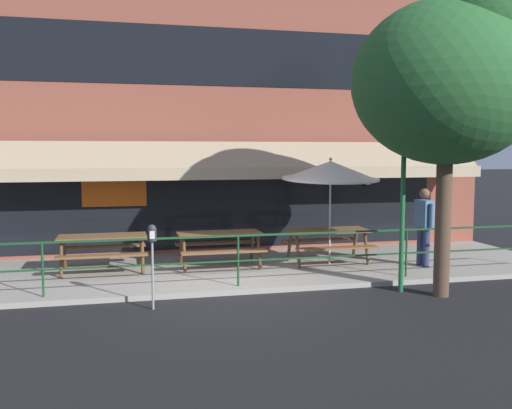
{
  "coord_description": "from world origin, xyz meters",
  "views": [
    {
      "loc": [
        -2.12,
        -9.98,
        2.63
      ],
      "look_at": [
        0.65,
        1.6,
        1.5
      ],
      "focal_mm": 40.0,
      "sensor_mm": 36.0,
      "label": 1
    }
  ],
  "objects_px": {
    "picnic_table_centre": "(220,240)",
    "pedestrian_walking": "(424,223)",
    "picnic_table_right": "(328,236)",
    "street_tree_curbside": "(455,71)",
    "street_sign_pole": "(404,165)",
    "picnic_table_left": "(103,243)",
    "parking_meter_near": "(152,241)",
    "patio_umbrella_right": "(330,171)"
  },
  "relations": [
    {
      "from": "parking_meter_near",
      "to": "street_tree_curbside",
      "type": "xyz_separation_m",
      "value": [
        5.23,
        -0.38,
        2.85
      ]
    },
    {
      "from": "pedestrian_walking",
      "to": "street_sign_pole",
      "type": "xyz_separation_m",
      "value": [
        -1.38,
        -1.61,
        1.32
      ]
    },
    {
      "from": "picnic_table_centre",
      "to": "pedestrian_walking",
      "type": "relative_size",
      "value": 1.05
    },
    {
      "from": "picnic_table_left",
      "to": "picnic_table_centre",
      "type": "bearing_deg",
      "value": -3.09
    },
    {
      "from": "pedestrian_walking",
      "to": "picnic_table_right",
      "type": "bearing_deg",
      "value": 157.08
    },
    {
      "from": "picnic_table_right",
      "to": "parking_meter_near",
      "type": "xyz_separation_m",
      "value": [
        -4.03,
        -2.55,
        0.44
      ]
    },
    {
      "from": "picnic_table_right",
      "to": "patio_umbrella_right",
      "type": "xyz_separation_m",
      "value": [
        0.0,
        -0.12,
        1.47
      ]
    },
    {
      "from": "patio_umbrella_right",
      "to": "parking_meter_near",
      "type": "xyz_separation_m",
      "value": [
        -4.03,
        -2.43,
        -1.03
      ]
    },
    {
      "from": "patio_umbrella_right",
      "to": "picnic_table_centre",
      "type": "bearing_deg",
      "value": 175.08
    },
    {
      "from": "picnic_table_centre",
      "to": "street_tree_curbside",
      "type": "distance_m",
      "value": 5.78
    },
    {
      "from": "picnic_table_right",
      "to": "pedestrian_walking",
      "type": "distance_m",
      "value": 2.11
    },
    {
      "from": "street_sign_pole",
      "to": "pedestrian_walking",
      "type": "bearing_deg",
      "value": 49.56
    },
    {
      "from": "picnic_table_centre",
      "to": "patio_umbrella_right",
      "type": "xyz_separation_m",
      "value": [
        2.45,
        -0.21,
        1.47
      ]
    },
    {
      "from": "picnic_table_centre",
      "to": "picnic_table_right",
      "type": "distance_m",
      "value": 2.45
    },
    {
      "from": "picnic_table_right",
      "to": "street_sign_pole",
      "type": "relative_size",
      "value": 0.39
    },
    {
      "from": "patio_umbrella_right",
      "to": "street_tree_curbside",
      "type": "relative_size",
      "value": 0.41
    },
    {
      "from": "picnic_table_left",
      "to": "patio_umbrella_right",
      "type": "bearing_deg",
      "value": -4.01
    },
    {
      "from": "picnic_table_centre",
      "to": "street_sign_pole",
      "type": "height_order",
      "value": "street_sign_pole"
    },
    {
      "from": "street_tree_curbside",
      "to": "picnic_table_left",
      "type": "bearing_deg",
      "value": 152.6
    },
    {
      "from": "parking_meter_near",
      "to": "street_sign_pole",
      "type": "distance_m",
      "value": 4.73
    },
    {
      "from": "picnic_table_left",
      "to": "pedestrian_walking",
      "type": "xyz_separation_m",
      "value": [
        6.82,
        -1.03,
        0.35
      ]
    },
    {
      "from": "picnic_table_left",
      "to": "street_tree_curbside",
      "type": "relative_size",
      "value": 0.31
    },
    {
      "from": "pedestrian_walking",
      "to": "street_tree_curbside",
      "type": "relative_size",
      "value": 0.3
    },
    {
      "from": "street_tree_curbside",
      "to": "pedestrian_walking",
      "type": "bearing_deg",
      "value": 71.39
    },
    {
      "from": "street_tree_curbside",
      "to": "picnic_table_centre",
      "type": "bearing_deg",
      "value": 140.31
    },
    {
      "from": "picnic_table_right",
      "to": "patio_umbrella_right",
      "type": "distance_m",
      "value": 1.48
    },
    {
      "from": "picnic_table_right",
      "to": "street_sign_pole",
      "type": "xyz_separation_m",
      "value": [
        0.54,
        -2.42,
        1.67
      ]
    },
    {
      "from": "picnic_table_centre",
      "to": "street_tree_curbside",
      "type": "xyz_separation_m",
      "value": [
        3.65,
        -3.03,
        3.3
      ]
    },
    {
      "from": "picnic_table_left",
      "to": "parking_meter_near",
      "type": "relative_size",
      "value": 1.27
    },
    {
      "from": "patio_umbrella_right",
      "to": "street_tree_curbside",
      "type": "distance_m",
      "value": 3.56
    },
    {
      "from": "picnic_table_centre",
      "to": "picnic_table_right",
      "type": "height_order",
      "value": "same"
    },
    {
      "from": "picnic_table_centre",
      "to": "street_tree_curbside",
      "type": "relative_size",
      "value": 0.31
    },
    {
      "from": "picnic_table_left",
      "to": "picnic_table_right",
      "type": "relative_size",
      "value": 1.0
    },
    {
      "from": "pedestrian_walking",
      "to": "street_tree_curbside",
      "type": "xyz_separation_m",
      "value": [
        -0.72,
        -2.13,
        2.95
      ]
    },
    {
      "from": "picnic_table_left",
      "to": "parking_meter_near",
      "type": "bearing_deg",
      "value": -72.58
    },
    {
      "from": "pedestrian_walking",
      "to": "street_sign_pole",
      "type": "relative_size",
      "value": 0.37
    },
    {
      "from": "picnic_table_left",
      "to": "pedestrian_walking",
      "type": "height_order",
      "value": "pedestrian_walking"
    },
    {
      "from": "pedestrian_walking",
      "to": "picnic_table_centre",
      "type": "bearing_deg",
      "value": 168.34
    },
    {
      "from": "picnic_table_right",
      "to": "parking_meter_near",
      "type": "bearing_deg",
      "value": -147.63
    },
    {
      "from": "picnic_table_centre",
      "to": "parking_meter_near",
      "type": "distance_m",
      "value": 3.11
    },
    {
      "from": "picnic_table_centre",
      "to": "street_sign_pole",
      "type": "relative_size",
      "value": 0.39
    },
    {
      "from": "parking_meter_near",
      "to": "picnic_table_centre",
      "type": "bearing_deg",
      "value": 59.17
    }
  ]
}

